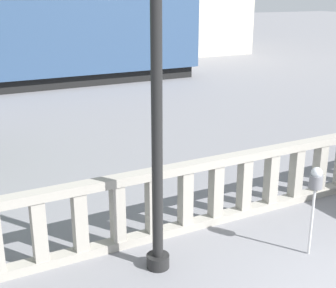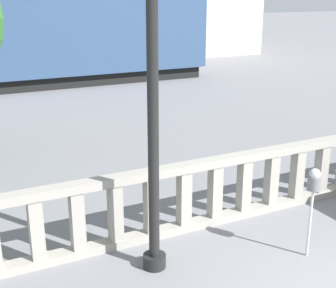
% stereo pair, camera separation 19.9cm
% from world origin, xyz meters
% --- Properties ---
extents(balustrade, '(16.43, 0.24, 1.22)m').
position_xyz_m(balustrade, '(0.00, 3.17, 0.61)').
color(balustrade, '#9E998E').
rests_on(balustrade, ground).
extents(lamppost, '(0.34, 0.34, 5.62)m').
position_xyz_m(lamppost, '(-1.85, 2.37, 2.83)').
color(lamppost, black).
rests_on(lamppost, ground).
extents(parking_meter, '(0.20, 0.20, 1.44)m').
position_xyz_m(parking_meter, '(0.41, 1.60, 1.18)').
color(parking_meter, silver).
rests_on(parking_meter, ground).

